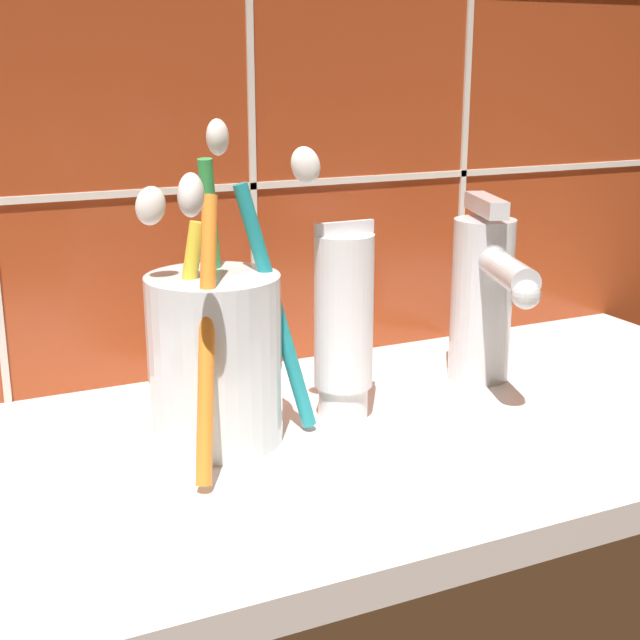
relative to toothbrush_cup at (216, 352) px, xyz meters
The scene contains 5 objects.
sink_counter 8.90cm from the toothbrush_cup, 23.80° to the right, with size 72.94×29.93×2.00cm, color white.
tile_wall_backsplash 19.13cm from the toothbrush_cup, 67.12° to the left, with size 82.94×1.72×41.53cm.
toothbrush_cup is the anchor object (origin of this frame).
toothpaste_tube 8.68cm from the toothbrush_cup, ahead, with size 3.99×3.80×12.92cm.
sink_faucet 20.95cm from the toothbrush_cup, ahead, with size 5.84×12.31×13.38cm.
Camera 1 is at (-21.49, -46.23, 24.27)cm, focal length 50.00 mm.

